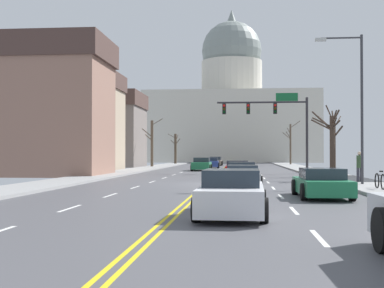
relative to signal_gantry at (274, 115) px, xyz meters
name	(u,v)px	position (x,y,z in m)	size (l,w,h in m)	color
ground	(208,184)	(-4.79, -16.53, -5.07)	(20.00, 180.00, 0.20)	#4B4B51
signal_gantry	(274,115)	(0.00, 0.00, 0.00)	(7.91, 0.41, 6.86)	#28282D
street_lamp_right	(355,95)	(3.08, -18.26, -0.29)	(2.46, 0.24, 7.82)	#333338
capitol_building	(232,114)	(-4.79, 61.80, 4.72)	(33.45, 22.81, 31.18)	beige
sedan_near_00	(237,168)	(-3.18, -5.00, -4.53)	(2.07, 4.45, 1.17)	#B71414
sedan_near_01	(242,172)	(-2.86, -12.45, -4.54)	(2.10, 4.42, 1.18)	#6B6056
sedan_near_02	(243,176)	(-2.81, -18.84, -4.55)	(2.00, 4.47, 1.13)	silver
sedan_near_03	(322,184)	(0.27, -25.36, -4.54)	(2.04, 4.53, 1.16)	#1E7247
sedan_near_04	(232,194)	(-3.14, -31.77, -4.48)	(2.01, 4.71, 1.30)	silver
sedan_oncoming_00	(202,165)	(-6.83, 6.41, -4.48)	(1.97, 4.61, 1.30)	#1E7247
sedan_oncoming_01	(211,163)	(-6.42, 15.68, -4.50)	(2.04, 4.31, 1.23)	navy
sedan_oncoming_02	(216,161)	(-6.49, 28.14, -4.51)	(2.01, 4.69, 1.24)	#6B6056
flank_building_00	(73,121)	(-19.90, 5.79, -0.05)	(9.23, 9.08, 9.96)	tan
flank_building_01	(106,129)	(-20.18, 20.09, -0.29)	(9.37, 9.34, 9.48)	slate
flank_building_02	(22,107)	(-19.85, -6.96, 0.27)	(13.65, 7.23, 10.58)	#8C6656
bare_tree_00	(333,140)	(4.03, -5.68, -2.32)	(2.51, 2.71, 5.17)	#423328
bare_tree_01	(175,148)	(-13.01, 34.57, -2.55)	(1.96, 1.86, 4.61)	#4C3D2D
bare_tree_02	(332,142)	(3.00, -11.45, -2.58)	(2.07, 2.34, 4.47)	#423328
bare_tree_03	(152,143)	(-13.70, 16.96, -2.06)	(2.51, 1.73, 5.82)	brown
bare_tree_04	(290,143)	(4.17, 30.33, -1.85)	(2.48, 1.37, 6.23)	brown
pedestrian_00	(360,165)	(3.73, -16.17, -4.01)	(0.35, 0.34, 1.70)	#33333D
bicycle_parked	(380,181)	(3.38, -21.88, -4.60)	(0.12, 1.77, 0.85)	black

